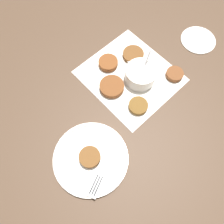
{
  "coord_description": "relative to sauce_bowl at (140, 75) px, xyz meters",
  "views": [
    {
      "loc": [
        -0.22,
        0.36,
        0.67
      ],
      "look_at": [
        -0.04,
        0.16,
        0.02
      ],
      "focal_mm": 35.0,
      "sensor_mm": 36.0,
      "label": 1
    }
  ],
  "objects": [
    {
      "name": "ground_plane",
      "position": [
        0.02,
        0.01,
        -0.03
      ],
      "size": [
        4.0,
        4.0,
        0.0
      ],
      "primitive_type": "plane",
      "color": "#4C3828"
    },
    {
      "name": "fritter_3",
      "position": [
        0.08,
        -0.06,
        -0.02
      ],
      "size": [
        0.08,
        0.08,
        0.01
      ],
      "color": "brown",
      "rests_on": "napkin"
    },
    {
      "name": "fritter_0",
      "position": [
        -0.07,
        0.09,
        -0.02
      ],
      "size": [
        0.06,
        0.06,
        0.02
      ],
      "color": "brown",
      "rests_on": "napkin"
    },
    {
      "name": "fork",
      "position": [
        -0.13,
        0.32,
        -0.0
      ],
      "size": [
        0.08,
        0.18,
        0.0
      ],
      "color": "silver",
      "rests_on": "serving_plate"
    },
    {
      "name": "extra_saucer",
      "position": [
        -0.05,
        -0.28,
        -0.02
      ],
      "size": [
        0.13,
        0.13,
        0.01
      ],
      "color": "white",
      "rests_on": "ground_plane"
    },
    {
      "name": "fritter_2",
      "position": [
        -0.08,
        -0.09,
        -0.01
      ],
      "size": [
        0.06,
        0.06,
        0.02
      ],
      "color": "brown",
      "rests_on": "napkin"
    },
    {
      "name": "fritter_on_plate",
      "position": [
        -0.07,
        0.32,
        0.0
      ],
      "size": [
        0.06,
        0.06,
        0.02
      ],
      "color": "brown",
      "rests_on": "serving_plate"
    },
    {
      "name": "serving_plate",
      "position": [
        -0.07,
        0.32,
        -0.02
      ],
      "size": [
        0.23,
        0.23,
        0.02
      ],
      "color": "white",
      "rests_on": "ground_plane"
    },
    {
      "name": "fritter_1",
      "position": [
        0.05,
        0.09,
        -0.01
      ],
      "size": [
        0.08,
        0.08,
        0.02
      ],
      "color": "brown",
      "rests_on": "napkin"
    },
    {
      "name": "fritter_4",
      "position": [
        0.12,
        0.03,
        -0.01
      ],
      "size": [
        0.07,
        0.07,
        0.02
      ],
      "color": "brown",
      "rests_on": "napkin"
    },
    {
      "name": "napkin",
      "position": [
        0.03,
        0.01,
        -0.02
      ],
      "size": [
        0.33,
        0.31,
        0.0
      ],
      "color": "silver",
      "rests_on": "ground_plane"
    },
    {
      "name": "sauce_bowl",
      "position": [
        0.0,
        0.0,
        0.0
      ],
      "size": [
        0.12,
        0.11,
        0.1
      ],
      "color": "white",
      "rests_on": "napkin"
    }
  ]
}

